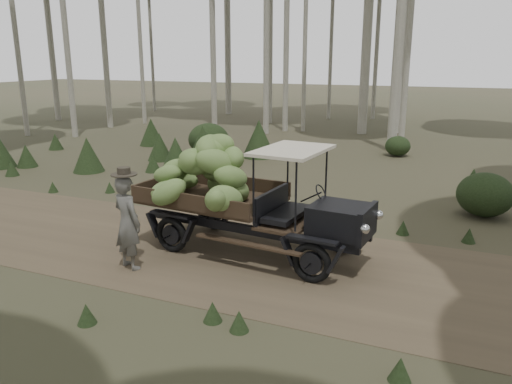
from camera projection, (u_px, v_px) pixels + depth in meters
ground at (179, 247)px, 9.68m from camera, size 120.00×120.00×0.00m
dirt_track at (179, 247)px, 9.68m from camera, size 70.00×4.00×0.01m
banana_truck at (228, 183)px, 9.26m from camera, size 4.60×2.30×2.25m
farmer at (127, 221)px, 8.52m from camera, size 0.70×0.57×1.80m
undergrowth at (194, 193)px, 11.51m from camera, size 22.43×22.56×1.38m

